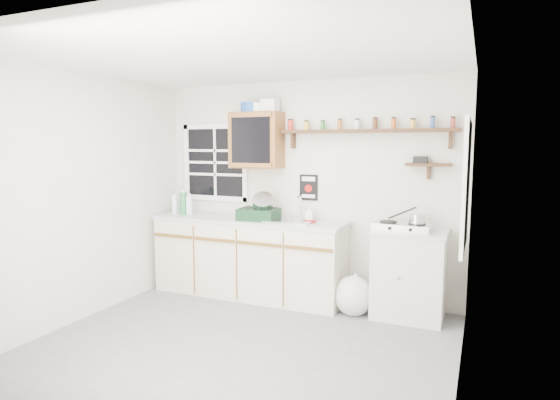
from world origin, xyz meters
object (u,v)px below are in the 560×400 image
at_px(main_cabinet, 249,257).
at_px(hotplate, 402,226).
at_px(upper_cabinet, 256,140).
at_px(dish_rack, 260,211).
at_px(right_cabinet, 409,274).
at_px(spice_shelf, 365,130).

height_order(main_cabinet, hotplate, hotplate).
distance_m(upper_cabinet, dish_rack, 0.84).
bearing_deg(main_cabinet, dish_rack, -17.02).
relative_size(dish_rack, hotplate, 0.77).
distance_m(upper_cabinet, hotplate, 1.94).
xyz_separation_m(main_cabinet, right_cabinet, (1.83, 0.03, -0.01)).
xyz_separation_m(right_cabinet, upper_cabinet, (-1.80, 0.12, 1.37)).
bearing_deg(hotplate, dish_rack, -174.85).
bearing_deg(spice_shelf, right_cabinet, -19.35).
bearing_deg(main_cabinet, hotplate, 0.18).
bearing_deg(dish_rack, upper_cabinet, 122.18).
height_order(main_cabinet, right_cabinet, main_cabinet).
relative_size(upper_cabinet, spice_shelf, 0.34).
distance_m(main_cabinet, upper_cabinet, 1.37).
xyz_separation_m(main_cabinet, hotplate, (1.76, 0.01, 0.49)).
bearing_deg(hotplate, upper_cabinet, 178.47).
bearing_deg(dish_rack, main_cabinet, 160.35).
distance_m(main_cabinet, dish_rack, 0.59).
distance_m(right_cabinet, upper_cabinet, 2.26).
relative_size(right_cabinet, dish_rack, 2.03).
relative_size(main_cabinet, right_cabinet, 2.54).
height_order(upper_cabinet, hotplate, upper_cabinet).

